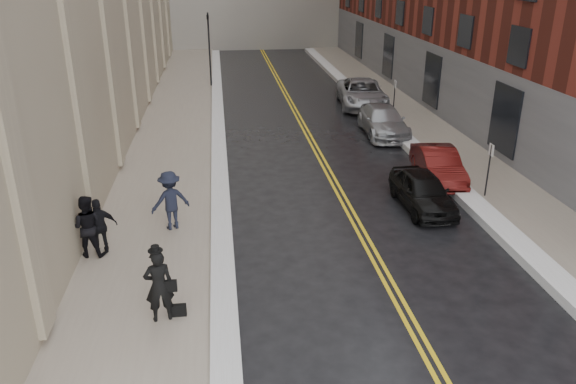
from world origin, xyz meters
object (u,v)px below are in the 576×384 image
object	(u,v)px
car_black	(423,191)
pedestrian_main	(159,286)
car_maroon	(438,165)
pedestrian_b	(170,200)
pedestrian_c	(100,226)
car_silver_near	(383,121)
car_silver_far	(362,93)
pedestrian_a	(87,226)

from	to	relation	value
car_black	pedestrian_main	bearing A→B (deg)	-146.33
car_maroon	pedestrian_b	xyz separation A→B (m)	(-10.64, -3.51, 0.47)
car_black	pedestrian_c	bearing A→B (deg)	-168.80
car_black	car_silver_near	world-z (taller)	car_silver_near
car_maroon	car_silver_near	distance (m)	6.85
car_silver_near	pedestrian_c	size ratio (longest dim) A/B	2.83
pedestrian_main	pedestrian_c	xyz separation A→B (m)	(-2.11, 3.80, -0.09)
pedestrian_main	pedestrian_b	distance (m)	5.28
car_maroon	pedestrian_c	size ratio (longest dim) A/B	2.35
car_silver_far	pedestrian_main	distance (m)	24.20
car_maroon	pedestrian_c	xyz separation A→B (m)	(-12.67, -4.99, 0.35)
pedestrian_c	pedestrian_main	bearing A→B (deg)	103.49
car_maroon	car_silver_far	bearing A→B (deg)	95.64
car_silver_near	pedestrian_b	bearing A→B (deg)	-132.32
car_black	car_maroon	distance (m)	3.08
pedestrian_a	pedestrian_c	bearing A→B (deg)	-151.78
pedestrian_a	pedestrian_b	bearing A→B (deg)	-139.70
car_maroon	car_silver_near	size ratio (longest dim) A/B	0.83
pedestrian_b	pedestrian_c	xyz separation A→B (m)	(-2.03, -1.48, -0.12)
car_black	pedestrian_c	size ratio (longest dim) A/B	2.25
car_black	car_maroon	xyz separation A→B (m)	(1.60, 2.63, 0.01)
car_silver_near	pedestrian_main	bearing A→B (deg)	-120.63
car_black	car_silver_far	size ratio (longest dim) A/B	0.67
pedestrian_a	pedestrian_c	world-z (taller)	pedestrian_a
car_black	pedestrian_a	bearing A→B (deg)	-168.48
pedestrian_a	car_maroon	bearing A→B (deg)	-152.64
car_maroon	car_silver_near	bearing A→B (deg)	98.86
car_silver_near	car_maroon	bearing A→B (deg)	-84.33
car_maroon	pedestrian_main	bearing A→B (deg)	-134.59
pedestrian_a	pedestrian_main	bearing A→B (deg)	129.48
car_maroon	pedestrian_main	distance (m)	13.75
car_black	car_silver_far	world-z (taller)	car_silver_far
car_silver_far	pedestrian_b	size ratio (longest dim) A/B	2.94
car_silver_near	pedestrian_c	xyz separation A→B (m)	(-12.29, -11.82, 0.31)
pedestrian_a	car_silver_near	bearing A→B (deg)	-130.68
pedestrian_b	car_maroon	bearing A→B (deg)	175.87
car_silver_far	pedestrian_c	size ratio (longest dim) A/B	3.35
car_maroon	pedestrian_main	world-z (taller)	pedestrian_main
car_maroon	pedestrian_b	world-z (taller)	pedestrian_b
car_black	car_silver_far	bearing A→B (deg)	83.31
car_silver_far	pedestrian_a	size ratio (longest dim) A/B	3.04
car_silver_far	pedestrian_a	distance (m)	22.29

